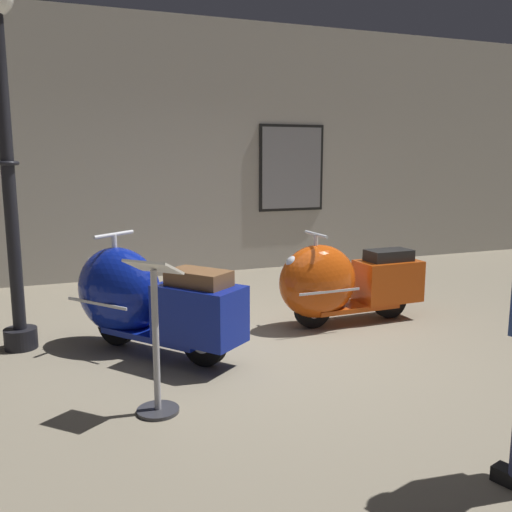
{
  "coord_description": "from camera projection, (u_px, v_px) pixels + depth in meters",
  "views": [
    {
      "loc": [
        -1.9,
        -4.22,
        1.66
      ],
      "look_at": [
        -0.04,
        0.61,
        0.74
      ],
      "focal_mm": 39.11,
      "sensor_mm": 36.0,
      "label": 1
    }
  ],
  "objects": [
    {
      "name": "scooter_0",
      "position": [
        142.0,
        299.0,
        4.76
      ],
      "size": [
        1.38,
        1.6,
        1.01
      ],
      "rotation": [
        0.0,
        0.0,
        2.23
      ],
      "color": "black",
      "rests_on": "ground"
    },
    {
      "name": "lamppost",
      "position": [
        7.0,
        157.0,
        4.61
      ],
      "size": [
        0.28,
        0.28,
        3.04
      ],
      "color": "black",
      "rests_on": "ground"
    },
    {
      "name": "showroom_back_wall",
      "position": [
        173.0,
        149.0,
        7.72
      ],
      "size": [
        18.0,
        0.63,
        3.53
      ],
      "color": "#ADA89E",
      "rests_on": "ground"
    },
    {
      "name": "info_stanchion",
      "position": [
        156.0,
        350.0,
        3.6
      ],
      "size": [
        0.39,
        0.38,
        1.04
      ],
      "color": "#333338",
      "rests_on": "ground"
    },
    {
      "name": "ground_plane",
      "position": [
        286.0,
        350.0,
        4.84
      ],
      "size": [
        60.0,
        60.0,
        0.0
      ],
      "primitive_type": "plane",
      "color": "gray"
    },
    {
      "name": "scooter_1",
      "position": [
        340.0,
        282.0,
        5.53
      ],
      "size": [
        1.55,
        0.51,
        0.94
      ],
      "rotation": [
        0.0,
        0.0,
        -3.12
      ],
      "color": "black",
      "rests_on": "ground"
    }
  ]
}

